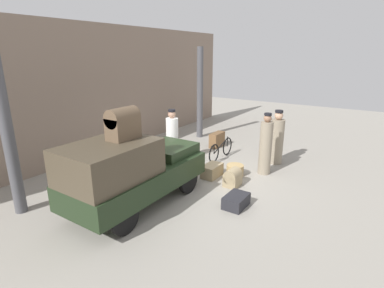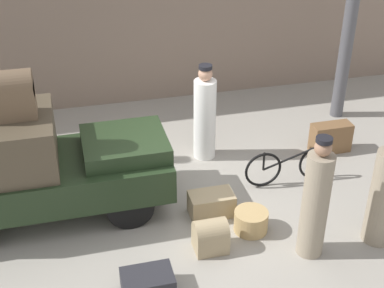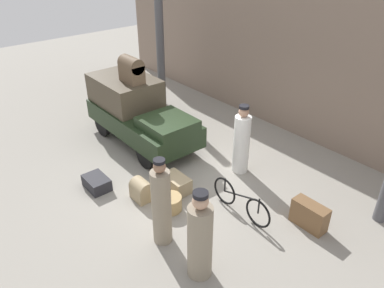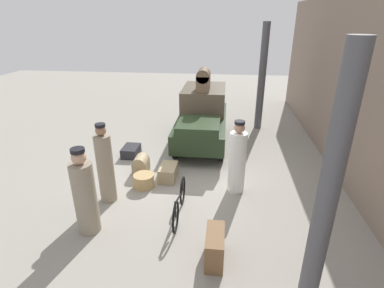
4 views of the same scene
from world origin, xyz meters
name	(u,v)px [view 1 (image 1 of 4)]	position (x,y,z in m)	size (l,w,h in m)	color
ground_plane	(194,177)	(0.00, 0.00, 0.00)	(30.00, 30.00, 0.00)	gray
station_building_facade	(96,91)	(0.00, 4.08, 2.25)	(16.00, 0.15, 4.50)	gray
canopy_pillar_left	(7,133)	(-3.87, 2.26, 1.89)	(0.26, 0.26, 3.78)	#4C4C51
canopy_pillar_right	(200,93)	(3.90, 2.26, 1.89)	(0.26, 0.26, 3.78)	#4C4C51
truck	(131,171)	(-2.27, 0.27, 0.92)	(3.65, 1.53, 1.72)	black
bicycle	(221,150)	(1.89, 0.12, 0.33)	(1.61, 0.04, 0.68)	black
wicker_basket	(235,170)	(0.82, -0.93, 0.17)	(0.51, 0.51, 0.33)	tan
porter_with_bicycle	(172,138)	(0.73, 1.33, 0.82)	(0.40, 0.40, 1.79)	white
conductor_in_dark_uniform	(277,140)	(2.54, -1.58, 0.81)	(0.43, 0.43, 1.78)	gray
porter_standing_middle	(266,146)	(1.46, -1.60, 0.86)	(0.37, 0.37, 1.86)	gray
trunk_wicker_pale	(233,178)	(0.11, -1.20, 0.24)	(0.47, 0.38, 0.50)	#9E8966
suitcase_tan_flat	(212,171)	(0.36, -0.41, 0.19)	(0.69, 0.42, 0.37)	#9E8966
trunk_umber_medium	(217,140)	(3.06, 0.92, 0.28)	(0.74, 0.31, 0.56)	brown
trunk_large_brown	(236,201)	(-0.90, -1.80, 0.15)	(0.67, 0.46, 0.29)	#232328
trunk_on_truck_roof	(123,123)	(-2.40, 0.27, 2.08)	(0.71, 0.41, 0.69)	brown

